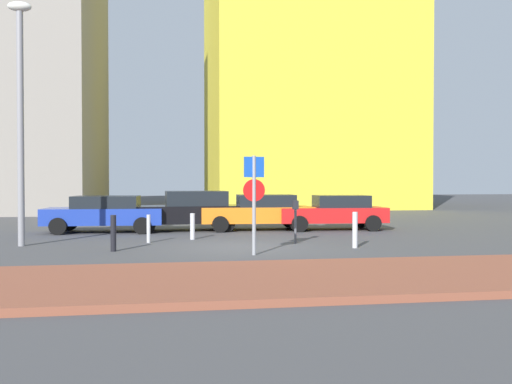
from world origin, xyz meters
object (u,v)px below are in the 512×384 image
parking_meter (295,216)px  street_lamp (20,104)px  parked_car_red (334,212)px  traffic_bollard_mid (149,229)px  parked_car_black (189,210)px  traffic_bollard_far (192,226)px  traffic_bollard_near (113,233)px  parked_car_orange (259,211)px  traffic_bollard_edge (355,230)px  parking_sign_post (254,193)px  parked_car_blue (105,213)px

parking_meter → street_lamp: 9.15m
parked_car_red → traffic_bollard_mid: bearing=-153.8°
parked_car_black → traffic_bollard_far: bearing=-90.0°
traffic_bollard_near → traffic_bollard_far: traffic_bollard_near is taller
parked_car_black → parked_car_orange: 2.84m
traffic_bollard_near → traffic_bollard_mid: traffic_bollard_near is taller
traffic_bollard_mid → traffic_bollard_edge: (6.12, -2.38, 0.08)m
traffic_bollard_edge → parking_sign_post: bearing=-161.5°
traffic_bollard_far → parking_sign_post: bearing=-71.1°
parked_car_orange → traffic_bollard_far: 4.30m
street_lamp → parking_sign_post: bearing=-25.1°
traffic_bollard_near → traffic_bollard_far: size_ratio=1.15×
street_lamp → parking_meter: bearing=-4.4°
parking_meter → traffic_bollard_near: 5.67m
parking_meter → traffic_bollard_edge: (1.48, -1.43, -0.35)m
parked_car_blue → traffic_bollard_near: bearing=-81.7°
parked_car_orange → parked_car_red: (3.04, -0.40, -0.02)m
parked_car_orange → street_lamp: size_ratio=0.61×
parking_sign_post → street_lamp: size_ratio=0.36×
traffic_bollard_mid → traffic_bollard_far: size_ratio=1.02×
parked_car_orange → parking_sign_post: size_ratio=1.71×
parked_car_blue → parked_car_red: parked_car_blue is taller
parked_car_red → traffic_bollard_edge: bearing=-101.4°
parked_car_black → parked_car_red: size_ratio=1.04×
parked_car_red → parked_car_blue: bearing=177.7°
traffic_bollard_mid → traffic_bollard_edge: 6.56m
parking_meter → traffic_bollard_near: parking_meter is taller
parked_car_blue → parking_meter: (6.43, -4.94, 0.13)m
street_lamp → traffic_bollard_near: 5.12m
traffic_bollard_mid → traffic_bollard_far: 1.65m
traffic_bollard_near → traffic_bollard_far: (2.36, 2.85, -0.07)m
parking_meter → traffic_bollard_near: (-5.55, -1.11, -0.37)m
parked_car_blue → parking_sign_post: parking_sign_post is taller
parking_meter → traffic_bollard_edge: size_ratio=1.28×
parked_car_black → parking_sign_post: 7.81m
parked_car_red → traffic_bollard_mid: (-7.32, -3.61, -0.29)m
parked_car_red → street_lamp: size_ratio=0.59×
parked_car_blue → parked_car_black: 3.24m
parked_car_red → parking_sign_post: (-4.42, -7.06, 0.94)m
parked_car_black → street_lamp: 7.75m
parking_meter → street_lamp: (-8.45, 0.65, 3.46)m
parked_car_orange → parked_car_blue: bearing=-179.8°
parked_car_orange → traffic_bollard_edge: bearing=-74.0°
parking_sign_post → parking_meter: bearing=55.3°
parked_car_red → traffic_bollard_mid: size_ratio=4.87×
traffic_bollard_edge → traffic_bollard_far: bearing=145.8°
parking_meter → traffic_bollard_far: bearing=151.3°
parked_car_blue → parking_sign_post: size_ratio=1.72×
street_lamp → traffic_bollard_edge: bearing=-11.8°
parked_car_blue → traffic_bollard_mid: parked_car_blue is taller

